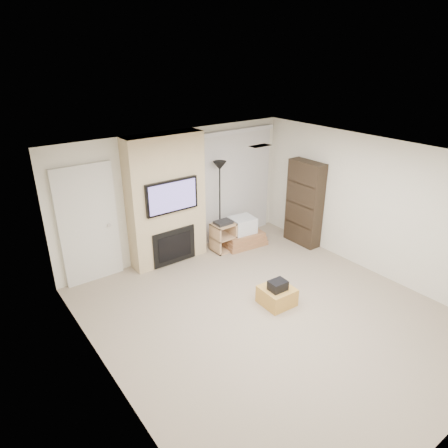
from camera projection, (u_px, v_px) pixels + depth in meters
floor at (269, 315)px, 6.31m from camera, size 5.00×5.50×0.00m
ceiling at (278, 160)px, 5.31m from camera, size 5.00×5.50×0.00m
wall_back at (177, 194)px, 7.84m from camera, size 5.00×0.00×2.50m
wall_left at (108, 304)px, 4.45m from camera, size 0.00×5.50×2.50m
wall_right at (375, 207)px, 7.18m from camera, size 0.00×5.50×2.50m
hvac_vent at (260, 146)px, 6.12m from camera, size 0.35×0.18×0.01m
ottoman at (277, 296)px, 6.54m from camera, size 0.52×0.52×0.30m
black_bag at (278, 285)px, 6.40m from camera, size 0.29×0.23×0.16m
fireplace_wall at (167, 201)px, 7.50m from camera, size 1.50×0.47×2.50m
entry_door at (89, 226)px, 6.91m from camera, size 1.02×0.11×2.14m
vertical_blinds at (235, 181)px, 8.56m from camera, size 1.98×0.10×2.37m
floor_lamp at (220, 180)px, 8.05m from camera, size 0.27×0.27×1.82m
av_stand at (223, 235)px, 8.23m from camera, size 0.45×0.38×0.66m
box_stack at (242, 234)px, 8.55m from camera, size 0.97×0.78×0.61m
bookshelf at (304, 203)px, 8.35m from camera, size 0.30×0.80×1.80m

